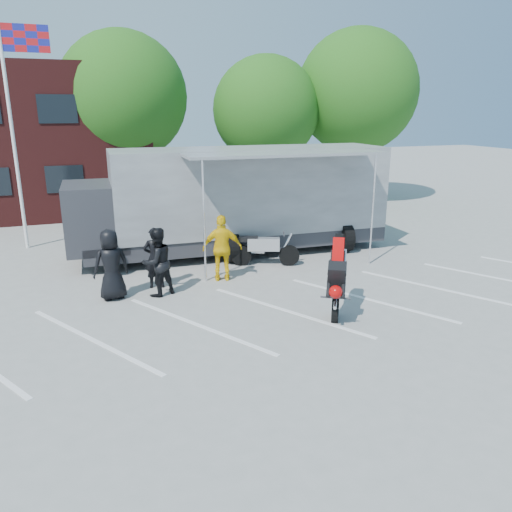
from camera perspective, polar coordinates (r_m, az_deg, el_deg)
ground at (r=11.99m, az=4.69°, el=-8.16°), size 100.00×100.00×0.00m
parking_bay_lines at (r=12.82m, az=2.82°, el=-6.41°), size 18.09×13.33×0.01m
flagpole at (r=19.94m, az=-25.64°, el=15.09°), size 1.61×0.12×8.00m
tree_left at (r=26.01m, az=-14.93°, el=17.18°), size 6.12×6.12×8.64m
tree_mid at (r=26.68m, az=1.15°, el=16.33°), size 5.44×5.44×7.68m
tree_right at (r=28.45m, az=11.46°, el=17.90°), size 6.46×6.46×9.12m
transporter_truck at (r=18.13m, az=-2.11°, el=0.47°), size 11.81×5.99×3.70m
parked_motorcycle at (r=16.58m, az=1.05°, el=-1.06°), size 2.43×1.54×1.21m
stunt_bike_rider at (r=13.15m, az=9.09°, el=-6.04°), size 1.74×2.09×2.24m
spectator_leather_a at (r=13.94m, az=-16.23°, el=-0.96°), size 1.04×0.78×1.94m
spectator_leather_b at (r=14.57m, az=-11.45°, el=-0.20°), size 0.70×0.51×1.78m
spectator_leather_c at (r=13.92m, az=-11.22°, el=-0.69°), size 1.14×1.04×1.91m
spectator_hivis at (r=14.89m, az=-3.86°, el=0.90°), size 1.26×0.78×2.00m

